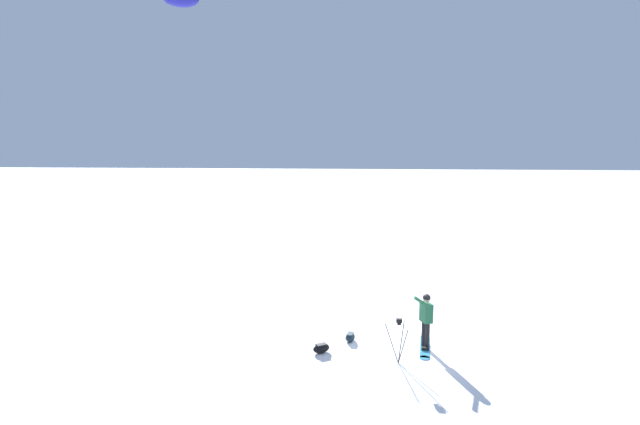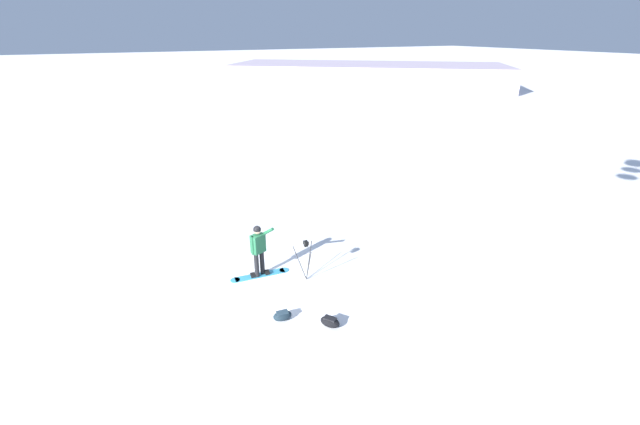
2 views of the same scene
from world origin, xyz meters
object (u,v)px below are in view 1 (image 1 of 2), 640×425
snowboarder (426,315)px  snowboard (425,347)px  camera_tripod (399,332)px  gear_bag_large (321,348)px  gear_bag_small (350,337)px

snowboarder → snowboard: snowboarder is taller
snowboard → camera_tripod: bearing=144.3°
snowboard → camera_tripod: size_ratio=1.41×
snowboarder → gear_bag_large: size_ratio=2.88×
snowboarder → gear_bag_small: snowboarder is taller
camera_tripod → gear_bag_small: camera_tripod is taller
camera_tripod → gear_bag_small: bearing=46.6°
snowboard → gear_bag_small: (0.20, 2.29, 0.11)m
snowboarder → camera_tripod: bearing=144.2°
gear_bag_large → gear_bag_small: size_ratio=1.14×
snowboarder → camera_tripod: size_ratio=1.32×
snowboarder → camera_tripod: snowboarder is taller
snowboarder → gear_bag_small: size_ratio=3.30×
snowboarder → gear_bag_large: (-0.77, 3.08, -0.88)m
gear_bag_large → gear_bag_small: gear_bag_large is taller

